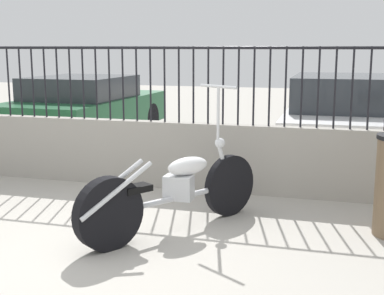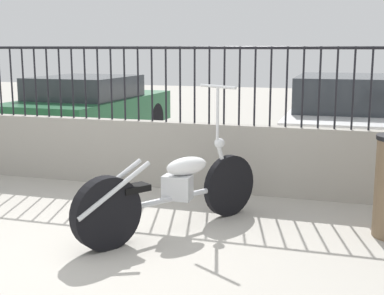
{
  "view_description": "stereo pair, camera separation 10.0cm",
  "coord_description": "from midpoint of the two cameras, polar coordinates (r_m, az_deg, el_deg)",
  "views": [
    {
      "loc": [
        2.3,
        -3.97,
        1.79
      ],
      "look_at": [
        0.69,
        1.62,
        0.7
      ],
      "focal_mm": 50.0,
      "sensor_mm": 36.0,
      "label": 1
    },
    {
      "loc": [
        2.39,
        -3.94,
        1.79
      ],
      "look_at": [
        0.69,
        1.62,
        0.7
      ],
      "focal_mm": 50.0,
      "sensor_mm": 36.0,
      "label": 2
    }
  ],
  "objects": [
    {
      "name": "ground_plane",
      "position": [
        4.93,
        -13.87,
        -10.98
      ],
      "size": [
        40.0,
        40.0,
        0.0
      ],
      "primitive_type": "plane",
      "color": "#ADA89E"
    },
    {
      "name": "low_wall",
      "position": [
        6.94,
        -4.02,
        -0.71
      ],
      "size": [
        10.6,
        0.18,
        0.86
      ],
      "color": "#9E998E",
      "rests_on": "ground_plane"
    },
    {
      "name": "fence_railing",
      "position": [
        6.82,
        -4.14,
        7.92
      ],
      "size": [
        10.6,
        0.04,
        0.95
      ],
      "color": "black",
      "rests_on": "low_wall"
    },
    {
      "name": "car_green",
      "position": [
        10.46,
        -11.58,
        4.16
      ],
      "size": [
        1.9,
        3.96,
        1.25
      ],
      "rotation": [
        0.0,
        0.0,
        1.54
      ],
      "color": "black",
      "rests_on": "ground_plane"
    },
    {
      "name": "motorcycle_silver",
      "position": [
        5.19,
        -3.39,
        -4.93
      ],
      "size": [
        1.3,
        1.9,
        1.42
      ],
      "rotation": [
        0.0,
        0.0,
        0.99
      ],
      "color": "black",
      "rests_on": "ground_plane"
    },
    {
      "name": "car_white",
      "position": [
        9.19,
        15.52,
        3.28
      ],
      "size": [
        1.82,
        4.37,
        1.34
      ],
      "rotation": [
        0.0,
        0.0,
        1.59
      ],
      "color": "black",
      "rests_on": "ground_plane"
    }
  ]
}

